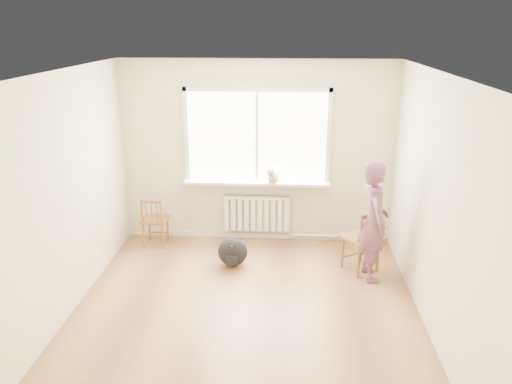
% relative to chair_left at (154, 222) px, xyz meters
% --- Properties ---
extents(floor, '(4.50, 4.50, 0.00)m').
position_rel_chair_left_xyz_m(floor, '(1.50, -1.86, -0.38)').
color(floor, olive).
rests_on(floor, ground).
extents(ceiling, '(4.50, 4.50, 0.00)m').
position_rel_chair_left_xyz_m(ceiling, '(1.50, -1.86, 2.32)').
color(ceiling, white).
rests_on(ceiling, back_wall).
extents(back_wall, '(4.00, 0.01, 2.70)m').
position_rel_chair_left_xyz_m(back_wall, '(1.50, 0.39, 0.97)').
color(back_wall, beige).
rests_on(back_wall, ground).
extents(window, '(2.12, 0.05, 1.42)m').
position_rel_chair_left_xyz_m(window, '(1.50, 0.37, 1.28)').
color(window, white).
rests_on(window, back_wall).
extents(windowsill, '(2.15, 0.22, 0.04)m').
position_rel_chair_left_xyz_m(windowsill, '(1.50, 0.28, 0.55)').
color(windowsill, white).
rests_on(windowsill, back_wall).
extents(radiator, '(1.00, 0.12, 0.55)m').
position_rel_chair_left_xyz_m(radiator, '(1.50, 0.30, 0.06)').
color(radiator, white).
rests_on(radiator, back_wall).
extents(heating_pipe, '(1.40, 0.04, 0.04)m').
position_rel_chair_left_xyz_m(heating_pipe, '(2.75, 0.33, -0.30)').
color(heating_pipe, silver).
rests_on(heating_pipe, back_wall).
extents(baseboard, '(4.00, 0.03, 0.08)m').
position_rel_chair_left_xyz_m(baseboard, '(1.50, 0.38, -0.34)').
color(baseboard, beige).
rests_on(baseboard, ground).
extents(chair_left, '(0.39, 0.37, 0.76)m').
position_rel_chair_left_xyz_m(chair_left, '(0.00, 0.00, 0.00)').
color(chair_left, brown).
rests_on(chair_left, floor).
extents(chair_right, '(0.59, 0.58, 0.88)m').
position_rel_chair_left_xyz_m(chair_right, '(2.97, -0.61, 0.06)').
color(chair_right, brown).
rests_on(chair_right, floor).
extents(person, '(0.46, 0.62, 1.56)m').
position_rel_chair_left_xyz_m(person, '(3.05, -0.78, 0.40)').
color(person, '#BB3E68').
rests_on(person, floor).
extents(cat, '(0.25, 0.40, 0.28)m').
position_rel_chair_left_xyz_m(cat, '(1.74, 0.20, 0.68)').
color(cat, '#CEBE8D').
rests_on(cat, windowsill).
extents(backpack, '(0.46, 0.39, 0.41)m').
position_rel_chair_left_xyz_m(backpack, '(1.22, -0.57, -0.18)').
color(backpack, black).
rests_on(backpack, floor).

